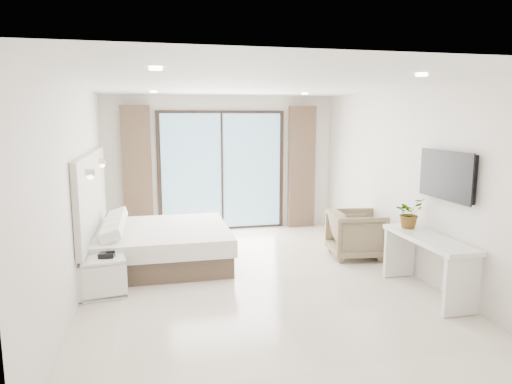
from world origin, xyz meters
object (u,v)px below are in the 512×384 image
nightstand (104,277)px  console_desk (428,253)px  armchair (356,232)px  bed (160,245)px

nightstand → console_desk: (4.06, -0.88, 0.31)m
armchair → nightstand: bearing=109.4°
nightstand → bed: bearing=48.8°
bed → armchair: bearing=-6.2°
bed → nightstand: (-0.74, -1.16, -0.05)m
bed → console_desk: (3.32, -2.04, 0.26)m
bed → armchair: armchair is taller
console_desk → armchair: 1.72m
console_desk → armchair: armchair is taller
bed → nightstand: 1.38m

